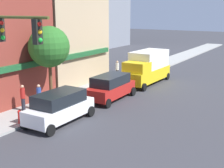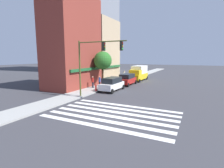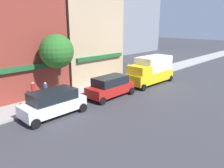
{
  "view_description": "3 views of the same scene",
  "coord_description": "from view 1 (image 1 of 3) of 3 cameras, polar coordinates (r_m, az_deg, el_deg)",
  "views": [
    {
      "loc": [
        -4.61,
        -7.56,
        6.8
      ],
      "look_at": [
        15.51,
        4.7,
        1.2
      ],
      "focal_mm": 50.0,
      "sensor_mm": 36.0,
      "label": 1
    },
    {
      "loc": [
        -13.02,
        -6.31,
        4.88
      ],
      "look_at": [
        9.32,
        4.7,
        1.0
      ],
      "focal_mm": 28.0,
      "sensor_mm": 36.0,
      "label": 2
    },
    {
      "loc": [
        1.49,
        -8.69,
        6.54
      ],
      "look_at": [
        15.51,
        4.7,
        1.2
      ],
      "focal_mm": 35.0,
      "sensor_mm": 36.0,
      "label": 3
    }
  ],
  "objects": [
    {
      "name": "storefront_row",
      "position": [
        25.87,
        -16.49,
        12.51
      ],
      "size": [
        17.47,
        5.3,
        14.17
      ],
      "color": "maroon",
      "rests_on": "ground_plane"
    },
    {
      "name": "fire_hydrant",
      "position": [
        19.58,
        -16.54,
        -5.63
      ],
      "size": [
        0.24,
        0.24,
        0.84
      ],
      "color": "red",
      "rests_on": "sidewalk_left"
    },
    {
      "name": "suv_red",
      "position": [
        24.08,
        -0.26,
        -0.49
      ],
      "size": [
        4.73,
        2.12,
        1.94
      ],
      "rotation": [
        0.0,
        0.0,
        0.02
      ],
      "color": "#B21E19",
      "rests_on": "ground_plane"
    },
    {
      "name": "pedestrian_white_shirt",
      "position": [
        30.98,
        0.97,
        2.72
      ],
      "size": [
        0.32,
        0.32,
        1.77
      ],
      "rotation": [
        0.0,
        0.0,
        1.83
      ],
      "color": "#23232D",
      "rests_on": "sidewalk_left"
    },
    {
      "name": "box_truck_yellow",
      "position": [
        29.56,
        6.35,
        3.13
      ],
      "size": [
        6.26,
        2.42,
        3.04
      ],
      "rotation": [
        0.0,
        0.0,
        -0.03
      ],
      "color": "yellow",
      "rests_on": "ground_plane"
    },
    {
      "name": "suv_white",
      "position": [
        19.44,
        -9.55,
        -4.09
      ],
      "size": [
        4.7,
        2.12,
        1.94
      ],
      "rotation": [
        0.0,
        0.0,
        0.0
      ],
      "color": "white",
      "rests_on": "ground_plane"
    },
    {
      "name": "pedestrian_blue_shirt",
      "position": [
        21.75,
        -13.19,
        -2.26
      ],
      "size": [
        0.32,
        0.32,
        1.77
      ],
      "rotation": [
        0.0,
        0.0,
        4.0
      ],
      "color": "#23232D",
      "rests_on": "sidewalk_left"
    },
    {
      "name": "pedestrian_red_jacket",
      "position": [
        21.88,
        -15.98,
        -2.34
      ],
      "size": [
        0.32,
        0.32,
        1.77
      ],
      "rotation": [
        0.0,
        0.0,
        2.06
      ],
      "color": "#23232D",
      "rests_on": "sidewalk_left"
    },
    {
      "name": "street_tree",
      "position": [
        22.31,
        -11.43,
        6.64
      ],
      "size": [
        2.9,
        2.9,
        5.6
      ],
      "color": "brown",
      "rests_on": "sidewalk_left"
    }
  ]
}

